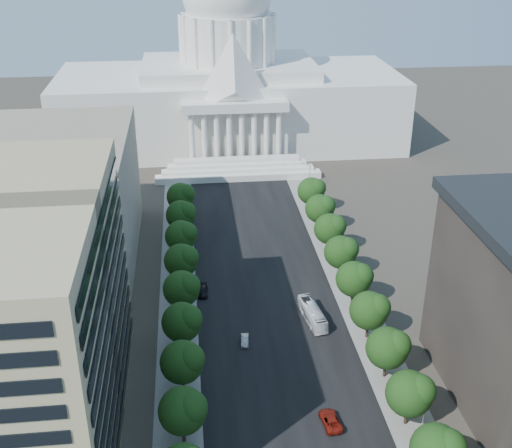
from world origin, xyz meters
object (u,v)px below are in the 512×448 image
object	(u,v)px
car_silver	(245,340)
car_dark_b	(203,291)
city_bus	(312,314)
car_red	(330,420)

from	to	relation	value
car_silver	car_dark_b	bearing A→B (deg)	116.99
car_dark_b	city_bus	size ratio (longest dim) A/B	0.44
car_red	city_bus	distance (m)	29.83
car_red	car_dark_b	bearing A→B (deg)	-72.04
car_silver	car_dark_b	distance (m)	20.24
city_bus	car_red	bearing A→B (deg)	-102.97
car_silver	car_dark_b	world-z (taller)	car_dark_b
car_silver	car_dark_b	size ratio (longest dim) A/B	0.79
car_dark_b	car_red	bearing A→B (deg)	-61.32
car_red	car_dark_b	size ratio (longest dim) A/B	1.16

